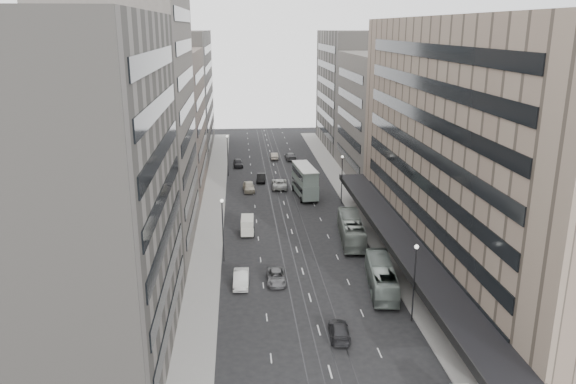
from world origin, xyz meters
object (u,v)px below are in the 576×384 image
object	(u,v)px
bus_near	(381,277)
panel_van	(247,225)
double_decker	(305,180)
bus_far	(351,229)
sedan_2	(276,277)
sedan_1	(241,279)

from	to	relation	value
bus_near	panel_van	distance (m)	24.22
double_decker	bus_far	bearing A→B (deg)	-85.38
bus_near	sedan_2	world-z (taller)	bus_near
bus_near	sedan_2	xyz separation A→B (m)	(-11.75, 2.90, -0.91)
double_decker	panel_van	xyz separation A→B (m)	(-10.46, -18.00, -1.57)
bus_near	bus_far	size ratio (longest dim) A/B	0.92
bus_near	sedan_2	bearing A→B (deg)	-6.39
bus_near	sedan_1	xyz separation A→B (m)	(-15.88, 2.47, -0.76)
bus_far	panel_van	xyz separation A→B (m)	(-14.39, 3.94, -0.33)
bus_near	bus_far	world-z (taller)	bus_far
sedan_1	sedan_2	bearing A→B (deg)	8.11
panel_van	sedan_2	world-z (taller)	panel_van
sedan_1	sedan_2	xyz separation A→B (m)	(4.13, 0.43, -0.15)
double_decker	sedan_1	size ratio (longest dim) A/B	2.07
bus_far	sedan_1	xyz separation A→B (m)	(-15.45, -12.74, -0.90)
bus_near	panel_van	bearing A→B (deg)	-44.79
sedan_1	bus_far	bearing A→B (deg)	41.61
sedan_1	sedan_2	size ratio (longest dim) A/B	1.03
bus_far	sedan_1	distance (m)	20.05
double_decker	sedan_1	bearing A→B (deg)	-113.90
bus_near	double_decker	distance (m)	37.44
bus_near	sedan_1	bearing A→B (deg)	-1.35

